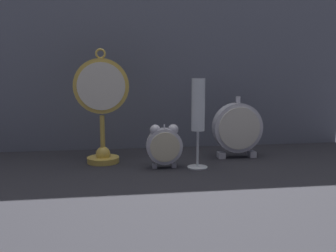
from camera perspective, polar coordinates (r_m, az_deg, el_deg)
The scene contains 6 objects.
ground_plane at distance 1.00m, azimuth 0.67°, elevation -6.98°, with size 4.00×4.00×0.00m, color #232328.
fabric_backdrop_drape at distance 1.29m, azimuth -1.63°, elevation 14.26°, with size 1.34×0.01×0.80m, color slate.
pocket_watch_on_stand at distance 1.09m, azimuth -10.05°, elevation 2.73°, with size 0.16×0.09×0.33m.
alarm_clock_twin_bell at distance 1.02m, azimuth -0.57°, elevation -2.76°, with size 0.10×0.03×0.12m.
mantel_clock_silver at distance 1.16m, azimuth 10.53°, elevation -0.32°, with size 0.15×0.04×0.19m.
champagne_flute at distance 1.02m, azimuth 4.61°, elevation 2.15°, with size 0.06×0.06×0.25m.
Camera 1 is at (-0.15, -0.95, 0.27)m, focal length 40.00 mm.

